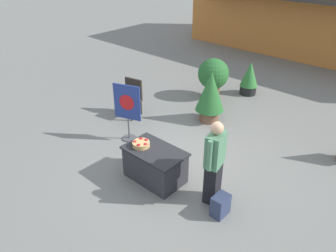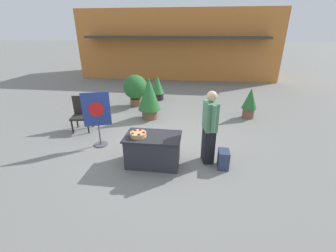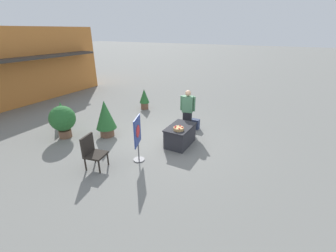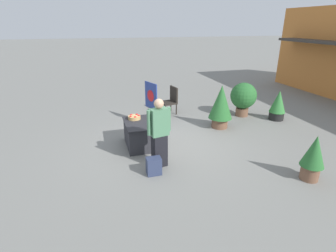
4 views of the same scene
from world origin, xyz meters
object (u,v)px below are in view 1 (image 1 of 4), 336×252
Objects in this scene: person_visitor at (214,162)px; potted_plant_far_right at (213,75)px; apple_basket at (141,144)px; potted_plant_near_right at (210,94)px; patio_chair at (131,96)px; potted_plant_near_left at (249,78)px; backpack at (220,205)px; poster_board at (127,109)px; display_table at (155,165)px.

potted_plant_far_right is at bearing -66.79° from person_visitor.
potted_plant_near_right reaches higher than apple_basket.
potted_plant_near_right is at bearing -65.33° from person_visitor.
potted_plant_near_left reaches higher than patio_chair.
person_visitor is at bearing 58.71° from patio_chair.
potted_plant_near_left is (1.76, 3.52, -0.01)m from patio_chair.
apple_basket is 0.33× the size of potted_plant_near_left.
potted_plant_near_right is (-2.28, 2.82, 0.59)m from backpack.
poster_board is 1.02× the size of potted_plant_near_right.
display_table is 0.52m from apple_basket.
person_visitor is 2.89m from poster_board.
backpack is 3.33m from poster_board.
poster_board reaches higher than apple_basket.
person_visitor reaches higher than poster_board.
potted_plant_near_left is (-0.50, 5.29, -0.22)m from apple_basket.
poster_board is (-2.85, 0.44, -0.04)m from person_visitor.
poster_board is at bearing 156.14° from display_table.
patio_chair is (-3.82, 1.43, -0.31)m from person_visitor.
patio_chair is at bearing -32.54° from person_visitor.
potted_plant_near_right is at bearing -57.64° from potted_plant_far_right.
person_visitor is at bearing 12.07° from display_table.
backpack is (0.35, -0.23, -0.67)m from person_visitor.
apple_basket is at bearing -82.84° from potted_plant_near_right.
potted_plant_far_right is at bearing 122.36° from potted_plant_near_right.
poster_board is at bearing 33.64° from patio_chair.
poster_board is 1.41m from patio_chair.
patio_chair is 3.93m from potted_plant_near_left.
backpack is 4.50m from patio_chair.
potted_plant_far_right is at bearing 105.98° from apple_basket.
patio_chair is 0.82× the size of potted_plant_far_right.
person_visitor reaches higher than patio_chair.
poster_board is 4.58m from potted_plant_near_left.
potted_plant_far_right is 0.88× the size of potted_plant_near_right.
poster_board is 1.16× the size of potted_plant_far_right.
person_visitor reaches higher than backpack.
apple_basket is at bearing 0.38° from person_visitor.
display_table is 3.01× the size of backpack.
backpack is at bearing 57.57° from patio_chair.
potted_plant_far_right is at bearing 110.08° from display_table.
potted_plant_near_left is at bearing -79.38° from person_visitor.
person_visitor reaches higher than potted_plant_near_left.
backpack is 0.29× the size of poster_board.
patio_chair is at bearing 158.39° from backpack.
person_visitor is 0.79m from backpack.
person_visitor is at bearing -54.71° from potted_plant_far_right.
apple_basket is 1.51m from poster_board.
potted_plant_near_right reaches higher than backpack.
person_visitor is 4.08× the size of backpack.
patio_chair is at bearing 141.86° from apple_basket.
patio_chair is at bearing -112.13° from potted_plant_far_right.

